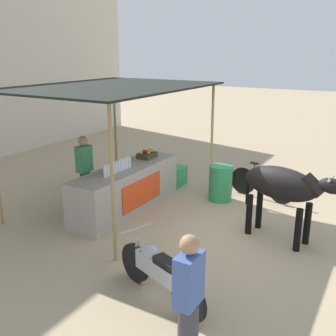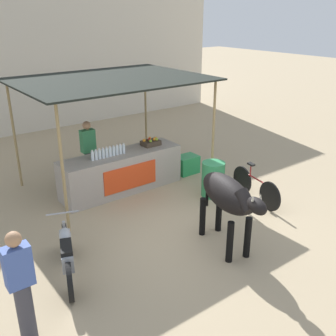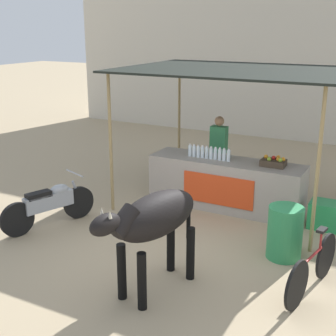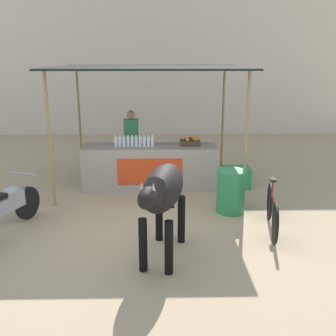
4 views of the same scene
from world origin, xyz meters
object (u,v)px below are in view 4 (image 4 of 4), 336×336
(fruit_crate, at_px, (190,142))
(cooler_box, at_px, (236,177))
(cow, at_px, (162,192))
(stall_counter, at_px, (150,167))
(vendor_behind_counter, at_px, (132,144))
(bicycle_leaning, at_px, (272,210))
(motorcycle_parked, at_px, (4,207))
(water_barrel, at_px, (231,191))

(fruit_crate, relative_size, cooler_box, 0.73)
(cow, bearing_deg, stall_counter, 94.41)
(vendor_behind_counter, bearing_deg, bicycle_leaning, -49.76)
(stall_counter, relative_size, motorcycle_parked, 1.75)
(fruit_crate, bearing_deg, water_barrel, -67.39)
(fruit_crate, bearing_deg, cow, -100.98)
(stall_counter, bearing_deg, cooler_box, -2.85)
(cow, xyz_separation_m, bicycle_leaning, (1.89, 0.95, -0.68))
(cow, bearing_deg, water_barrel, 53.17)
(vendor_behind_counter, bearing_deg, fruit_crate, -27.03)
(cow, height_order, bicycle_leaning, cow)
(fruit_crate, relative_size, cow, 0.24)
(water_barrel, xyz_separation_m, motorcycle_parked, (-3.98, -0.77, 0.01))
(water_barrel, height_order, bicycle_leaning, bicycle_leaning)
(motorcycle_parked, bearing_deg, vendor_behind_counter, 57.53)
(fruit_crate, height_order, vendor_behind_counter, vendor_behind_counter)
(stall_counter, height_order, vendor_behind_counter, vendor_behind_counter)
(cooler_box, bearing_deg, bicycle_leaning, -85.11)
(stall_counter, bearing_deg, motorcycle_parked, -136.29)
(cooler_box, bearing_deg, vendor_behind_counter, 160.64)
(stall_counter, bearing_deg, water_barrel, -44.48)
(water_barrel, relative_size, motorcycle_parked, 0.49)
(cooler_box, height_order, cow, cow)
(motorcycle_parked, bearing_deg, cooler_box, 26.86)
(bicycle_leaning, bearing_deg, fruit_crate, 117.48)
(fruit_crate, bearing_deg, cooler_box, -8.23)
(water_barrel, distance_m, motorcycle_parked, 4.05)
(fruit_crate, bearing_deg, motorcycle_parked, -144.52)
(cooler_box, height_order, water_barrel, water_barrel)
(vendor_behind_counter, bearing_deg, motorcycle_parked, -122.47)
(cow, xyz_separation_m, motorcycle_parked, (-2.67, 0.97, -0.60))
(cooler_box, relative_size, bicycle_leaning, 0.37)
(vendor_behind_counter, height_order, water_barrel, vendor_behind_counter)
(water_barrel, bearing_deg, cooler_box, 74.89)
(cow, bearing_deg, motorcycle_parked, 159.95)
(cooler_box, xyz_separation_m, cow, (-1.70, -3.19, 0.79))
(fruit_crate, xyz_separation_m, bicycle_leaning, (1.24, -2.39, -0.68))
(fruit_crate, distance_m, cooler_box, 1.32)
(fruit_crate, xyz_separation_m, cooler_box, (1.05, -0.15, -0.79))
(cooler_box, bearing_deg, water_barrel, -105.11)
(fruit_crate, height_order, motorcycle_parked, fruit_crate)
(motorcycle_parked, bearing_deg, cow, -20.05)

